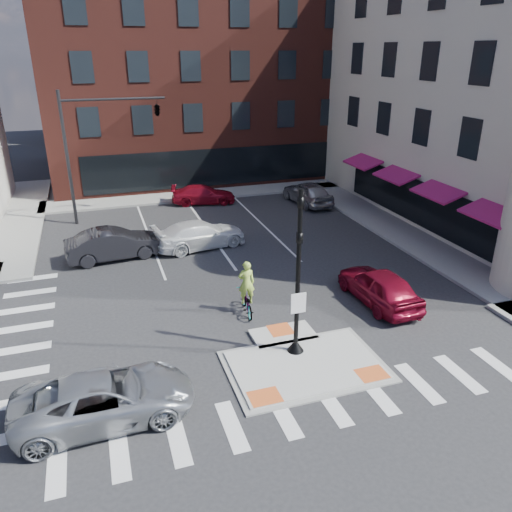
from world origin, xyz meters
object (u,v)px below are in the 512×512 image
object	(u,v)px
white_pickup	(200,234)
bg_car_red	(203,194)
cyclist	(246,296)
bg_car_silver	(308,193)
silver_suv	(105,398)
bg_car_dark	(114,244)
red_sedan	(379,286)

from	to	relation	value
white_pickup	bg_car_red	xyz separation A→B (m)	(2.04, 8.18, -0.10)
white_pickup	cyclist	size ratio (longest dim) A/B	2.19
white_pickup	bg_car_silver	distance (m)	10.63
silver_suv	bg_car_dark	xyz separation A→B (m)	(1.05, 12.49, 0.07)
bg_car_red	bg_car_silver	bearing A→B (deg)	-98.74
cyclist	bg_car_silver	bearing A→B (deg)	-117.13
bg_car_silver	bg_car_red	xyz separation A→B (m)	(-6.91, 2.45, -0.16)
cyclist	bg_car_red	bearing A→B (deg)	-90.88
silver_suv	red_sedan	distance (m)	12.16
silver_suv	bg_car_red	xyz separation A→B (m)	(7.66, 20.85, -0.09)
silver_suv	white_pickup	bearing A→B (deg)	-25.44
bg_car_dark	bg_car_red	bearing A→B (deg)	-44.55
red_sedan	bg_car_dark	distance (m)	13.54
silver_suv	cyclist	size ratio (longest dim) A/B	2.25
red_sedan	bg_car_red	distance (m)	17.39
red_sedan	cyclist	xyz separation A→B (m)	(-5.67, 0.91, 0.00)
bg_car_dark	bg_car_silver	bearing A→B (deg)	-72.62
silver_suv	cyclist	bearing A→B (deg)	-52.07
white_pickup	bg_car_red	bearing A→B (deg)	-23.80
white_pickup	bg_car_silver	world-z (taller)	bg_car_silver
silver_suv	bg_car_silver	world-z (taller)	bg_car_silver
bg_car_dark	bg_car_silver	size ratio (longest dim) A/B	1.03
silver_suv	bg_car_red	bearing A→B (deg)	-21.70
white_pickup	cyclist	bearing A→B (deg)	171.83
white_pickup	red_sedan	bearing A→B (deg)	-155.89
bg_car_silver	bg_car_red	bearing A→B (deg)	-25.12
bg_car_silver	cyclist	distance (m)	16.15
bg_car_dark	bg_car_silver	world-z (taller)	bg_car_silver
white_pickup	bg_car_silver	size ratio (longest dim) A/B	1.08
silver_suv	cyclist	distance (m)	7.56
red_sedan	white_pickup	world-z (taller)	red_sedan
silver_suv	bg_car_red	world-z (taller)	silver_suv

